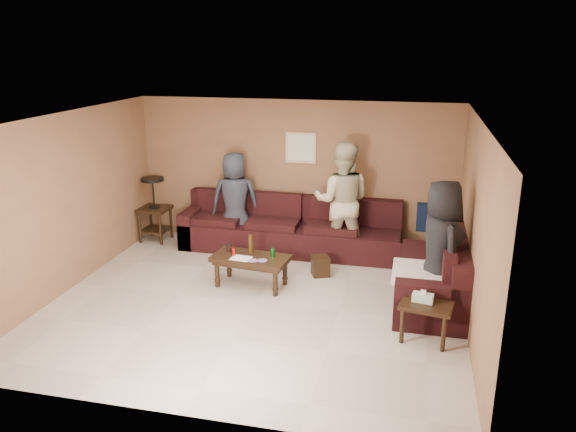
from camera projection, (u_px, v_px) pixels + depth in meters
The scene contains 10 objects.
room at pixel (254, 185), 7.19m from camera, with size 5.60×5.50×2.50m.
sectional_sofa at pixel (332, 247), 8.82m from camera, with size 4.65×2.90×0.97m.
coffee_table at pixel (251, 261), 8.10m from camera, with size 1.16×0.67×0.74m.
end_table_left at pixel (154, 208), 9.91m from camera, with size 0.53×0.53×1.15m.
side_table_right at pixel (426, 307), 6.61m from camera, with size 0.67×0.59×0.64m.
waste_bin at pixel (320, 266), 8.54m from camera, with size 0.25×0.25×0.30m, color black.
wall_art at pixel (301, 148), 9.46m from camera, with size 0.52×0.04×0.52m.
person_left at pixel (235, 200), 9.54m from camera, with size 0.81×0.53×1.66m, color #282D38.
person_middle at pixel (342, 201), 9.03m from camera, with size 0.93×0.73×1.92m, color beige.
person_right at pixel (440, 248), 7.19m from camera, with size 0.87×0.57×1.78m, color black.
Camera 1 is at (1.98, -6.71, 3.42)m, focal length 35.00 mm.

